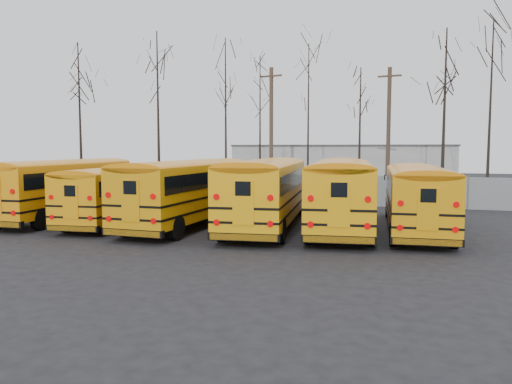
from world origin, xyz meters
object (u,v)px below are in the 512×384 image
(bus_f, at_px, (417,193))
(bus_e, at_px, (341,188))
(bus_d, at_px, (267,187))
(bus_a, at_px, (66,184))
(utility_pole_left, at_px, (271,130))
(bus_b, at_px, (121,189))
(utility_pole_right, at_px, (388,131))
(bus_c, at_px, (190,187))

(bus_f, bearing_deg, bus_e, -178.99)
(bus_d, relative_size, bus_f, 1.09)
(bus_a, xyz_separation_m, bus_e, (14.56, 0.53, 0.05))
(utility_pole_left, bearing_deg, bus_b, -88.80)
(bus_d, relative_size, utility_pole_left, 1.18)
(bus_d, height_order, bus_f, bus_d)
(bus_a, distance_m, bus_f, 17.93)
(bus_a, xyz_separation_m, utility_pole_right, (16.14, 16.68, 3.16))
(bus_b, xyz_separation_m, utility_pole_left, (3.32, 17.17, 3.56))
(bus_a, relative_size, bus_e, 0.97)
(bus_d, xyz_separation_m, bus_f, (6.79, 0.73, -0.16))
(bus_b, height_order, bus_c, bus_c)
(utility_pole_left, bearing_deg, bus_a, -100.30)
(bus_c, xyz_separation_m, bus_f, (10.56, 1.13, -0.12))
(bus_c, bearing_deg, utility_pole_left, 93.50)
(bus_e, distance_m, utility_pole_left, 18.25)
(bus_d, bearing_deg, utility_pole_right, 67.48)
(bus_d, height_order, utility_pole_right, utility_pole_right)
(utility_pole_left, bearing_deg, bus_f, -43.40)
(bus_d, bearing_deg, utility_pole_left, 98.31)
(bus_f, bearing_deg, utility_pole_right, 93.38)
(bus_e, height_order, utility_pole_right, utility_pole_right)
(bus_b, bearing_deg, bus_d, -1.60)
(utility_pole_right, bearing_deg, bus_a, -124.45)
(bus_d, xyz_separation_m, bus_e, (3.44, 0.49, -0.01))
(bus_e, bearing_deg, bus_a, 176.18)
(bus_c, bearing_deg, bus_d, 8.20)
(bus_c, distance_m, bus_f, 10.62)
(bus_d, xyz_separation_m, utility_pole_right, (5.01, 16.64, 3.10))
(bus_e, height_order, bus_f, bus_e)
(bus_a, height_order, bus_d, bus_d)
(bus_d, distance_m, utility_pole_right, 17.65)
(bus_b, bearing_deg, bus_c, -4.46)
(utility_pole_right, bearing_deg, bus_b, -116.67)
(bus_b, bearing_deg, bus_f, -0.26)
(bus_d, bearing_deg, bus_c, -179.64)
(bus_b, height_order, bus_d, bus_d)
(bus_b, distance_m, utility_pole_left, 17.84)
(bus_e, distance_m, bus_f, 3.36)
(bus_a, height_order, bus_b, bus_a)
(bus_f, bearing_deg, utility_pole_left, 121.47)
(bus_a, height_order, bus_e, bus_e)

